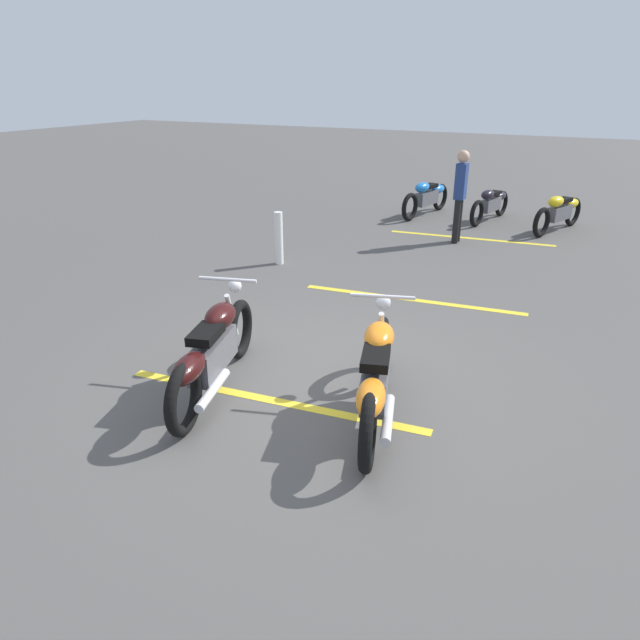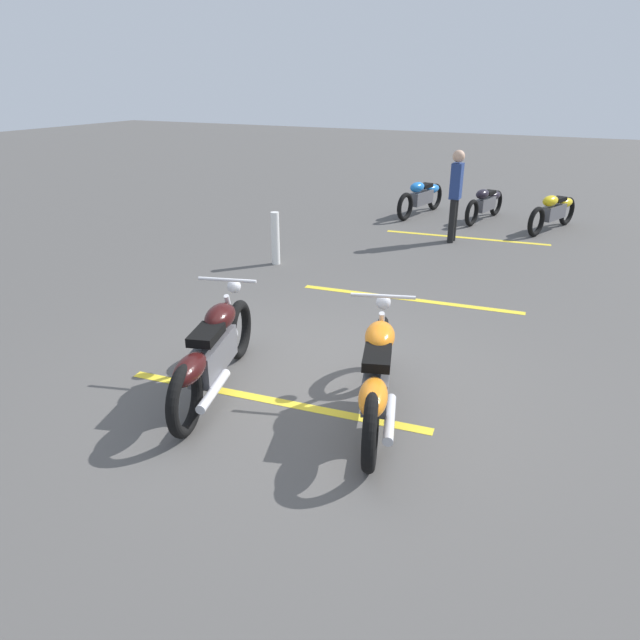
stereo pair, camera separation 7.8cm
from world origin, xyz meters
The scene contains 11 objects.
ground_plane centered at (0.00, 0.00, 0.00)m, with size 60.00×60.00×0.00m, color #514F4C.
motorcycle_bright_foreground centered at (-0.39, -0.83, 0.46)m, with size 2.16×0.86×1.04m.
motorcycle_dark_foreground centered at (-0.65, 0.80, 0.46)m, with size 2.18×0.83×1.04m.
motorcycle_row_far_left centered at (8.00, -1.59, 0.41)m, with size 1.91×0.77×0.75m.
motorcycle_row_left centered at (8.31, -0.13, 0.39)m, with size 1.88×0.50×0.72m.
motorcycle_row_center centered at (8.25, 1.31, 0.42)m, with size 2.05×0.52×0.78m.
bystander_near_row centered at (6.17, 0.08, 0.96)m, with size 0.29×0.23×1.73m.
bollard_post centered at (3.42, 2.43, 0.45)m, with size 0.14×0.14×0.89m, color white.
parking_stripe_near centered at (-0.54, 0.21, 0.00)m, with size 3.20×0.12×0.01m, color yellow.
parking_stripe_mid centered at (2.77, -0.15, 0.00)m, with size 3.20×0.12×0.01m, color yellow.
parking_stripe_far centered at (6.57, -0.12, 0.00)m, with size 3.20×0.12×0.01m, color yellow.
Camera 1 is at (-4.73, -2.44, 2.95)m, focal length 32.25 mm.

